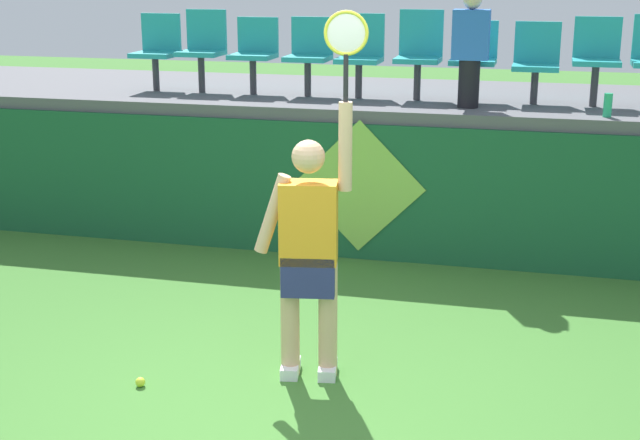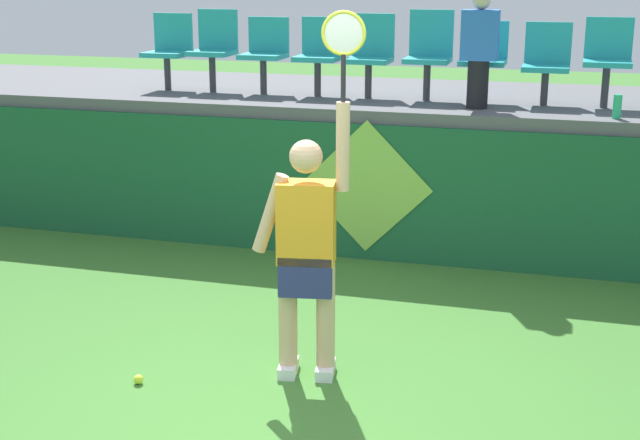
% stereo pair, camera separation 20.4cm
% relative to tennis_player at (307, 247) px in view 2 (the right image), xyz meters
% --- Properties ---
extents(ground_plane, '(40.00, 40.00, 0.00)m').
position_rel_tennis_player_xyz_m(ground_plane, '(-0.09, -0.72, -0.93)').
color(ground_plane, '#3D752D').
extents(court_back_wall, '(12.08, 0.20, 1.31)m').
position_rel_tennis_player_xyz_m(court_back_wall, '(-0.09, 2.68, -0.27)').
color(court_back_wall, '#195633').
rests_on(court_back_wall, ground_plane).
extents(spectator_platform, '(12.08, 2.53, 0.12)m').
position_rel_tennis_player_xyz_m(spectator_platform, '(-0.09, 3.90, 0.44)').
color(spectator_platform, '#56565B').
rests_on(spectator_platform, court_back_wall).
extents(tennis_player, '(0.75, 0.32, 2.48)m').
position_rel_tennis_player_xyz_m(tennis_player, '(0.00, 0.00, 0.00)').
color(tennis_player, white).
rests_on(tennis_player, ground_plane).
extents(tennis_ball, '(0.07, 0.07, 0.07)m').
position_rel_tennis_player_xyz_m(tennis_ball, '(-1.06, -0.47, -0.89)').
color(tennis_ball, '#D1E533').
rests_on(tennis_ball, ground_plane).
extents(water_bottle, '(0.08, 0.08, 0.21)m').
position_rel_tennis_player_xyz_m(water_bottle, '(2.00, 2.84, 0.61)').
color(water_bottle, '#26B272').
rests_on(water_bottle, spectator_platform).
extents(stadium_chair_0, '(0.44, 0.42, 0.80)m').
position_rel_tennis_player_xyz_m(stadium_chair_0, '(-2.61, 3.52, 0.95)').
color(stadium_chair_0, '#38383D').
rests_on(stadium_chair_0, spectator_platform).
extents(stadium_chair_1, '(0.44, 0.42, 0.85)m').
position_rel_tennis_player_xyz_m(stadium_chair_1, '(-2.09, 3.52, 0.98)').
color(stadium_chair_1, '#38383D').
rests_on(stadium_chair_1, spectator_platform).
extents(stadium_chair_2, '(0.44, 0.42, 0.78)m').
position_rel_tennis_player_xyz_m(stadium_chair_2, '(-1.52, 3.51, 0.95)').
color(stadium_chair_2, '#38383D').
rests_on(stadium_chair_2, spectator_platform).
extents(stadium_chair_3, '(0.44, 0.42, 0.79)m').
position_rel_tennis_player_xyz_m(stadium_chair_3, '(-0.93, 3.51, 0.95)').
color(stadium_chair_3, '#38383D').
rests_on(stadium_chair_3, spectator_platform).
extents(stadium_chair_4, '(0.44, 0.42, 0.83)m').
position_rel_tennis_player_xyz_m(stadium_chair_4, '(-0.40, 3.52, 0.96)').
color(stadium_chair_4, '#38383D').
rests_on(stadium_chair_4, spectator_platform).
extents(stadium_chair_5, '(0.44, 0.42, 0.88)m').
position_rel_tennis_player_xyz_m(stadium_chair_5, '(0.20, 3.52, 0.99)').
color(stadium_chair_5, '#38383D').
rests_on(stadium_chair_5, spectator_platform).
extents(stadium_chair_6, '(0.44, 0.42, 0.78)m').
position_rel_tennis_player_xyz_m(stadium_chair_6, '(0.74, 3.51, 0.95)').
color(stadium_chair_6, '#38383D').
rests_on(stadium_chair_6, spectator_platform).
extents(stadium_chair_7, '(0.44, 0.42, 0.78)m').
position_rel_tennis_player_xyz_m(stadium_chair_7, '(1.34, 3.52, 0.93)').
color(stadium_chair_7, '#38383D').
rests_on(stadium_chair_7, spectator_platform).
extents(stadium_chair_8, '(0.44, 0.42, 0.83)m').
position_rel_tennis_player_xyz_m(stadium_chair_8, '(1.90, 3.51, 0.98)').
color(stadium_chair_8, '#38383D').
rests_on(stadium_chair_8, spectator_platform).
extents(spectator_0, '(0.34, 0.20, 1.08)m').
position_rel_tennis_player_xyz_m(spectator_0, '(0.74, 3.10, 1.06)').
color(spectator_0, black).
rests_on(spectator_0, spectator_platform).
extents(wall_signage_mount, '(1.27, 0.01, 1.36)m').
position_rel_tennis_player_xyz_m(wall_signage_mount, '(-0.20, 2.58, -0.93)').
color(wall_signage_mount, '#195633').
rests_on(wall_signage_mount, ground_plane).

